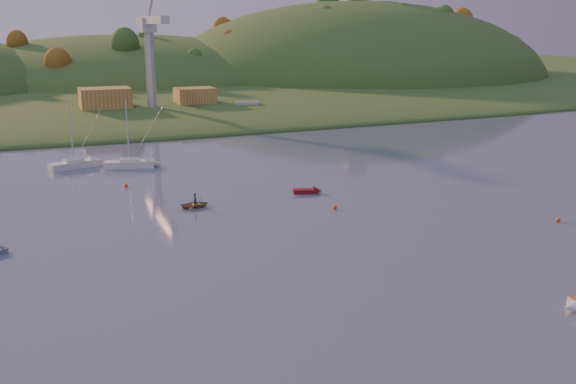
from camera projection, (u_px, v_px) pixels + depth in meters
name	position (u px, v px, depth m)	size (l,w,h in m)	color
ground	(505.00, 377.00, 38.95)	(500.00, 500.00, 0.00)	#363E58
far_shore	(92.00, 82.00, 244.56)	(620.00, 220.00, 1.50)	#2B5220
shore_slope	(116.00, 99.00, 186.45)	(640.00, 150.00, 7.00)	#2B5220
hill_center	(127.00, 85.00, 230.39)	(140.00, 120.00, 36.00)	#2B5220
hill_right	(355.00, 81.00, 248.54)	(150.00, 130.00, 60.00)	#2B5220
hillside_trees	(107.00, 93.00, 204.33)	(280.00, 50.00, 32.00)	#244C1B
wharf	(164.00, 112.00, 149.57)	(42.00, 16.00, 2.40)	slate
shed_west	(105.00, 99.00, 144.73)	(11.00, 8.00, 4.80)	olive
shed_east	(195.00, 96.00, 153.52)	(9.00, 7.00, 4.00)	olive
dock_crane	(151.00, 43.00, 141.22)	(3.20, 28.00, 20.30)	#B7B7BC
sailboat_near	(74.00, 164.00, 96.31)	(7.62, 4.44, 10.13)	silver
sailboat_far	(130.00, 163.00, 96.64)	(7.60, 3.86, 10.12)	silver
canoe	(195.00, 205.00, 75.44)	(2.34, 3.28, 0.68)	olive
paddler	(195.00, 201.00, 75.34)	(0.53, 0.35, 1.45)	black
red_tender	(311.00, 191.00, 81.98)	(3.89, 2.29, 1.25)	#610D12
work_vessel	(247.00, 110.00, 153.06)	(13.68, 7.75, 3.33)	#51606B
buoy_0	(558.00, 220.00, 69.86)	(0.50, 0.50, 0.50)	#FA460D
buoy_1	(335.00, 207.00, 74.66)	(0.50, 0.50, 0.50)	#FA460D
buoy_3	(126.00, 185.00, 85.02)	(0.50, 0.50, 0.50)	#FA460D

